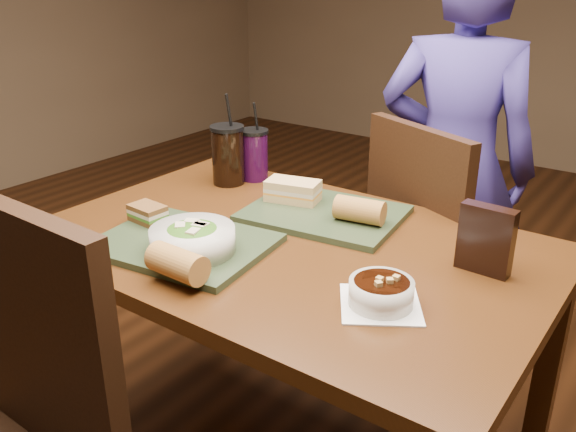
% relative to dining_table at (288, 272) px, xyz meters
% --- Properties ---
extents(dining_table, '(1.30, 0.85, 0.75)m').
position_rel_dining_table_xyz_m(dining_table, '(0.00, 0.00, 0.00)').
color(dining_table, '#40230C').
rests_on(dining_table, ground).
extents(chair_far, '(0.56, 0.57, 0.97)m').
position_rel_dining_table_xyz_m(chair_far, '(0.14, 0.57, -0.12)').
color(chair_far, black).
rests_on(chair_far, ground).
extents(diner, '(0.61, 0.47, 1.50)m').
position_rel_dining_table_xyz_m(diner, '(0.12, 0.83, 0.09)').
color(diner, navy).
rests_on(diner, ground).
extents(tray_near, '(0.46, 0.37, 0.02)m').
position_rel_dining_table_xyz_m(tray_near, '(-0.19, -0.18, 0.10)').
color(tray_near, '#28351F').
rests_on(tray_near, dining_table).
extents(tray_far, '(0.46, 0.37, 0.02)m').
position_rel_dining_table_xyz_m(tray_far, '(-0.01, 0.19, 0.10)').
color(tray_far, '#28351F').
rests_on(tray_far, dining_table).
extents(salad_bowl, '(0.20, 0.20, 0.07)m').
position_rel_dining_table_xyz_m(salad_bowl, '(-0.13, -0.21, 0.14)').
color(salad_bowl, silver).
rests_on(salad_bowl, tray_near).
extents(soup_bowl, '(0.23, 0.23, 0.07)m').
position_rel_dining_table_xyz_m(soup_bowl, '(0.34, -0.14, 0.12)').
color(soup_bowl, white).
rests_on(soup_bowl, dining_table).
extents(sandwich_near, '(0.10, 0.07, 0.05)m').
position_rel_dining_table_xyz_m(sandwich_near, '(-0.36, -0.15, 0.13)').
color(sandwich_near, '#593819').
rests_on(sandwich_near, tray_near).
extents(sandwich_far, '(0.17, 0.12, 0.06)m').
position_rel_dining_table_xyz_m(sandwich_far, '(-0.13, 0.21, 0.14)').
color(sandwich_far, tan).
rests_on(sandwich_far, tray_far).
extents(baguette_near, '(0.14, 0.07, 0.07)m').
position_rel_dining_table_xyz_m(baguette_near, '(-0.06, -0.33, 0.14)').
color(baguette_near, '#AD7533').
rests_on(baguette_near, tray_near).
extents(baguette_far, '(0.14, 0.09, 0.07)m').
position_rel_dining_table_xyz_m(baguette_far, '(0.10, 0.18, 0.14)').
color(baguette_far, '#AD7533').
rests_on(baguette_far, tray_far).
extents(cup_cola, '(0.11, 0.11, 0.29)m').
position_rel_dining_table_xyz_m(cup_cola, '(-0.42, 0.25, 0.19)').
color(cup_cola, black).
rests_on(cup_cola, dining_table).
extents(cup_berry, '(0.09, 0.09, 0.26)m').
position_rel_dining_table_xyz_m(cup_berry, '(-0.38, 0.33, 0.17)').
color(cup_berry, black).
rests_on(cup_berry, dining_table).
extents(chip_bag, '(0.12, 0.04, 0.16)m').
position_rel_dining_table_xyz_m(chip_bag, '(0.46, 0.13, 0.17)').
color(chip_bag, black).
rests_on(chip_bag, dining_table).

